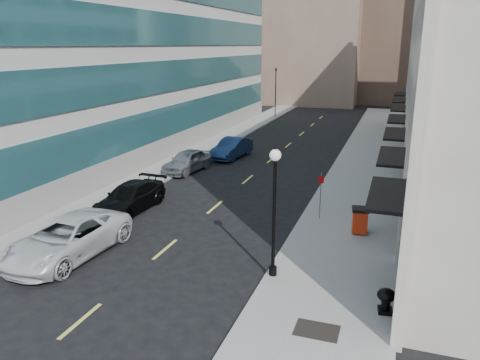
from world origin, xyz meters
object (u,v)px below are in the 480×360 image
Objects in this scene: car_silver_sedan at (187,161)px; urn_planter at (386,298)px; car_blue_sedan at (232,148)px; lamppost at (274,202)px; traffic_signal at (276,71)px; trash_bin at (360,220)px; car_white_van at (68,238)px; sign_post at (321,189)px; car_black_pickup at (130,197)px.

car_silver_sedan is 5.35× the size of urn_planter.
car_silver_sedan is 5.33m from car_blue_sedan.
car_blue_sedan is at bearing 114.44° from lamppost.
urn_planter is at bearing -17.60° from lamppost.
traffic_signal reaches higher than lamppost.
lamppost is (-2.81, -5.48, 2.35)m from trash_bin.
trash_bin is 6.60m from lamppost.
traffic_signal is 42.32m from car_white_van.
sign_post is (9.16, -11.87, 0.93)m from car_blue_sedan.
trash_bin is at bearing 5.14° from car_black_pickup.
lamppost reaches higher than car_black_pickup.
trash_bin is (12.36, 0.44, 0.08)m from car_black_pickup.
lamppost reaches higher than car_blue_sedan.
lamppost is (8.50, -18.70, 2.39)m from car_blue_sedan.
car_white_van is at bearing -159.71° from trash_bin.
sign_post reaches higher than car_white_van.
urn_planter is (1.49, -6.85, -0.15)m from trash_bin.
lamppost is 5.96× the size of urn_planter.
car_silver_sedan is at bearing -101.18° from car_blue_sedan.
car_black_pickup is at bearing 152.15° from lamppost.
car_white_van is at bearing 178.25° from urn_planter.
car_blue_sedan is 23.80m from urn_planter.
sign_post is (11.46, -34.20, -3.99)m from traffic_signal.
lamppost reaches higher than car_white_van.
car_black_pickup is at bearing 173.52° from trash_bin.
car_blue_sedan is (1.60, 5.09, 0.01)m from car_silver_sedan.
sign_post reaches higher than car_black_pickup.
lamppost is (10.80, -41.04, -2.53)m from traffic_signal.
car_white_van is at bearing -87.42° from traffic_signal.
car_white_van is 2.51× the size of sign_post.
car_blue_sedan reaches higher than urn_planter.
traffic_signal reaches higher than sign_post.
car_black_pickup is 1.11× the size of car_silver_sedan.
lamppost is at bearing -125.68° from trash_bin.
car_black_pickup is 8.59m from car_silver_sedan.
trash_bin is 0.24× the size of lamppost.
sign_post reaches higher than urn_planter.
trash_bin is at bearing -69.05° from traffic_signal.
lamppost is 5.16m from urn_planter.
traffic_signal is 8.04× the size of urn_planter.
car_black_pickup is at bearing 99.93° from car_white_van.
car_white_van is at bearing -173.84° from lamppost.
trash_bin is 7.01m from urn_planter.
car_blue_sedan is 0.93× the size of lamppost.
car_white_van is at bearing -80.82° from car_black_pickup.
car_black_pickup is 10.42m from sign_post.
car_blue_sedan is at bearing 109.27° from sign_post.
car_silver_sedan is 20.78m from urn_planter.
sign_post is at bearing 84.45° from lamppost.
sign_post is at bearing -46.04° from car_blue_sedan.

